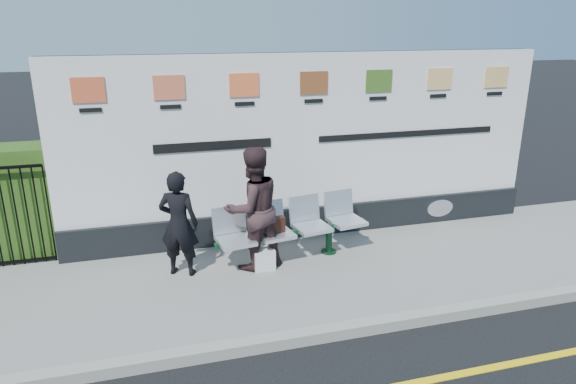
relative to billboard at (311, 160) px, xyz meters
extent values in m
cube|color=gray|center=(-0.50, -1.35, -1.36)|extent=(14.00, 3.00, 0.12)
cube|color=gray|center=(-0.50, -2.85, -1.35)|extent=(14.00, 0.18, 0.14)
cube|color=black|center=(0.00, 0.00, -1.05)|extent=(8.00, 0.30, 0.50)
cube|color=white|center=(0.00, 0.00, 0.45)|extent=(8.00, 0.14, 2.50)
imported|color=black|center=(-2.24, -0.93, -0.53)|extent=(0.66, 0.56, 1.53)
imported|color=#352325|center=(-1.19, -0.98, -0.39)|extent=(1.04, 0.92, 1.81)
cube|color=black|center=(-0.87, -0.97, -0.69)|extent=(0.31, 0.17, 0.23)
cube|color=silver|center=(-1.07, -1.12, -1.15)|extent=(0.31, 0.19, 0.31)
camera|label=1|loc=(-2.55, -7.76, 2.14)|focal=32.00mm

